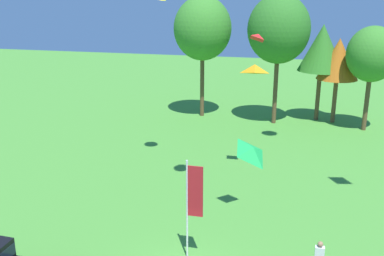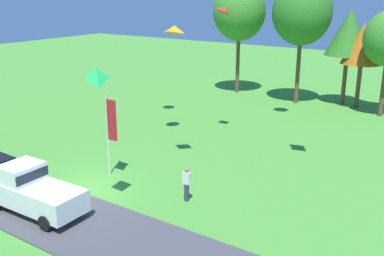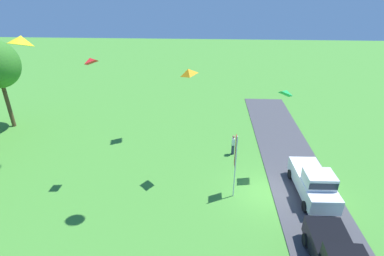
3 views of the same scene
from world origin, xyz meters
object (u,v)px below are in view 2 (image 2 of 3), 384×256
tree_far_left (239,12)px  kite_diamond_near_flag (175,29)px  tree_right_of_center (349,33)px  person_on_lawn (187,184)px  flag_banner (110,125)px  kite_diamond_high_left (225,10)px  tree_far_right (302,13)px  tree_left_of_center (363,44)px  car_pickup_near_entrance (32,189)px  kite_diamond_topmost (97,76)px

tree_far_left → kite_diamond_near_flag: (6.39, -18.81, 0.03)m
tree_far_left → tree_right_of_center: (9.99, 1.11, -1.48)m
tree_right_of_center → person_on_lawn: bearing=-91.1°
tree_far_left → flag_banner: bearing=-78.7°
kite_diamond_high_left → kite_diamond_near_flag: kite_diamond_high_left is taller
flag_banner → kite_diamond_high_left: bearing=80.1°
tree_far_right → kite_diamond_near_flag: tree_far_right is taller
kite_diamond_near_flag → tree_left_of_center: bearing=75.7°
tree_far_right → tree_right_of_center: tree_far_right is taller
kite_diamond_high_left → tree_far_right: bearing=87.7°
tree_far_right → tree_right_of_center: bearing=28.2°
car_pickup_near_entrance → tree_far_left: bearing=99.2°
tree_far_right → car_pickup_near_entrance: bearing=-94.5°
person_on_lawn → flag_banner: (-5.15, 0.31, 1.95)m
tree_far_left → tree_left_of_center: size_ratio=1.46×
kite_diamond_high_left → flag_banner: bearing=-99.9°
person_on_lawn → kite_diamond_high_left: bearing=110.9°
tree_far_right → kite_diamond_high_left: (-0.49, -12.06, 0.64)m
tree_left_of_center → kite_diamond_topmost: (-4.27, -25.80, 0.88)m
car_pickup_near_entrance → tree_far_right: tree_far_right is taller
person_on_lawn → tree_far_right: tree_far_right is taller
flag_banner → kite_diamond_near_flag: kite_diamond_near_flag is taller
tree_far_left → kite_diamond_high_left: (5.95, -12.86, 0.78)m
tree_far_left → kite_diamond_high_left: tree_far_left is taller
flag_banner → kite_diamond_topmost: 5.48m
car_pickup_near_entrance → person_on_lawn: (5.14, 4.84, -0.23)m
tree_right_of_center → tree_far_left: bearing=-173.7°
car_pickup_near_entrance → tree_left_of_center: 28.84m
car_pickup_near_entrance → tree_far_left: tree_far_left is taller
car_pickup_near_entrance → kite_diamond_topmost: bearing=34.7°
person_on_lawn → flag_banner: 5.52m
tree_far_left → kite_diamond_topmost: 26.21m
car_pickup_near_entrance → tree_far_right: size_ratio=0.48×
tree_left_of_center → kite_diamond_high_left: size_ratio=9.06×
kite_diamond_high_left → kite_diamond_topmost: bearing=-84.8°
car_pickup_near_entrance → tree_left_of_center: bearing=75.9°
tree_left_of_center → kite_diamond_high_left: (-5.39, -13.45, 3.07)m
tree_right_of_center → kite_diamond_near_flag: 20.30m
tree_far_right → tree_left_of_center: size_ratio=1.49×
person_on_lawn → tree_right_of_center: tree_right_of_center is taller
person_on_lawn → car_pickup_near_entrance: bearing=-136.7°
car_pickup_near_entrance → flag_banner: size_ratio=1.13×
person_on_lawn → tree_left_of_center: size_ratio=0.24×
car_pickup_near_entrance → person_on_lawn: size_ratio=2.95×
flag_banner → kite_diamond_high_left: size_ratio=5.67×
car_pickup_near_entrance → kite_diamond_near_flag: size_ratio=5.57×
tree_far_right → tree_left_of_center: (4.90, 1.39, -2.44)m
tree_far_left → kite_diamond_topmost: size_ratio=11.05×
kite_diamond_near_flag → car_pickup_near_entrance: bearing=-103.6°
tree_far_right → kite_diamond_topmost: 24.46m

